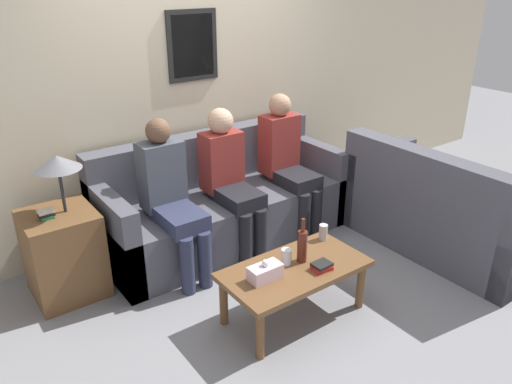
{
  "coord_description": "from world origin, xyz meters",
  "views": [
    {
      "loc": [
        -2.18,
        -2.98,
        2.3
      ],
      "look_at": [
        -0.11,
        -0.14,
        0.73
      ],
      "focal_mm": 35.0,
      "sensor_mm": 36.0,
      "label": 1
    }
  ],
  "objects_px": {
    "person_right": "(287,158)",
    "wine_bottle": "(302,245)",
    "couch_main": "(223,205)",
    "coffee_table": "(294,274)",
    "person_left": "(171,194)",
    "couch_side": "(442,213)",
    "drinking_glass": "(286,257)",
    "person_middle": "(230,176)"
  },
  "relations": [
    {
      "from": "person_middle",
      "to": "couch_side",
      "type": "bearing_deg",
      "value": -36.31
    },
    {
      "from": "drinking_glass",
      "to": "person_middle",
      "type": "xyz_separation_m",
      "value": [
        0.2,
        1.02,
        0.23
      ]
    },
    {
      "from": "coffee_table",
      "to": "person_left",
      "type": "bearing_deg",
      "value": 110.99
    },
    {
      "from": "drinking_glass",
      "to": "person_left",
      "type": "bearing_deg",
      "value": 111.25
    },
    {
      "from": "person_middle",
      "to": "person_right",
      "type": "distance_m",
      "value": 0.65
    },
    {
      "from": "person_left",
      "to": "person_middle",
      "type": "distance_m",
      "value": 0.58
    },
    {
      "from": "couch_main",
      "to": "person_middle",
      "type": "bearing_deg",
      "value": -101.26
    },
    {
      "from": "couch_main",
      "to": "person_right",
      "type": "relative_size",
      "value": 1.77
    },
    {
      "from": "couch_side",
      "to": "wine_bottle",
      "type": "height_order",
      "value": "couch_side"
    },
    {
      "from": "couch_main",
      "to": "person_left",
      "type": "bearing_deg",
      "value": -160.37
    },
    {
      "from": "drinking_glass",
      "to": "coffee_table",
      "type": "bearing_deg",
      "value": -72.75
    },
    {
      "from": "person_middle",
      "to": "person_right",
      "type": "relative_size",
      "value": 0.98
    },
    {
      "from": "drinking_glass",
      "to": "wine_bottle",
      "type": "bearing_deg",
      "value": -17.75
    },
    {
      "from": "wine_bottle",
      "to": "person_left",
      "type": "xyz_separation_m",
      "value": [
        -0.49,
        1.02,
        0.16
      ]
    },
    {
      "from": "wine_bottle",
      "to": "drinking_glass",
      "type": "xyz_separation_m",
      "value": [
        -0.11,
        0.04,
        -0.07
      ]
    },
    {
      "from": "couch_main",
      "to": "person_right",
      "type": "xyz_separation_m",
      "value": [
        0.62,
        -0.16,
        0.37
      ]
    },
    {
      "from": "coffee_table",
      "to": "person_middle",
      "type": "xyz_separation_m",
      "value": [
        0.18,
        1.09,
        0.34
      ]
    },
    {
      "from": "couch_main",
      "to": "person_left",
      "type": "xyz_separation_m",
      "value": [
        -0.62,
        -0.22,
        0.35
      ]
    },
    {
      "from": "couch_side",
      "to": "person_left",
      "type": "distance_m",
      "value": 2.37
    },
    {
      "from": "person_left",
      "to": "person_right",
      "type": "xyz_separation_m",
      "value": [
        1.23,
        0.06,
        0.01
      ]
    },
    {
      "from": "coffee_table",
      "to": "person_right",
      "type": "xyz_separation_m",
      "value": [
        0.83,
        1.11,
        0.35
      ]
    },
    {
      "from": "coffee_table",
      "to": "person_left",
      "type": "relative_size",
      "value": 0.82
    },
    {
      "from": "couch_main",
      "to": "coffee_table",
      "type": "xyz_separation_m",
      "value": [
        -0.22,
        -1.27,
        0.01
      ]
    },
    {
      "from": "person_left",
      "to": "person_right",
      "type": "bearing_deg",
      "value": 2.9
    },
    {
      "from": "person_right",
      "to": "wine_bottle",
      "type": "bearing_deg",
      "value": -124.49
    },
    {
      "from": "couch_side",
      "to": "drinking_glass",
      "type": "relative_size",
      "value": 14.73
    },
    {
      "from": "coffee_table",
      "to": "wine_bottle",
      "type": "height_order",
      "value": "wine_bottle"
    },
    {
      "from": "wine_bottle",
      "to": "person_left",
      "type": "height_order",
      "value": "person_left"
    },
    {
      "from": "wine_bottle",
      "to": "person_left",
      "type": "distance_m",
      "value": 1.14
    },
    {
      "from": "couch_side",
      "to": "wine_bottle",
      "type": "relative_size",
      "value": 5.03
    },
    {
      "from": "couch_main",
      "to": "coffee_table",
      "type": "bearing_deg",
      "value": -99.66
    },
    {
      "from": "couch_side",
      "to": "person_middle",
      "type": "height_order",
      "value": "person_middle"
    },
    {
      "from": "wine_bottle",
      "to": "drinking_glass",
      "type": "relative_size",
      "value": 2.93
    },
    {
      "from": "couch_main",
      "to": "drinking_glass",
      "type": "bearing_deg",
      "value": -101.18
    },
    {
      "from": "couch_main",
      "to": "person_middle",
      "type": "distance_m",
      "value": 0.4
    },
    {
      "from": "couch_main",
      "to": "couch_side",
      "type": "xyz_separation_m",
      "value": [
        1.47,
        -1.29,
        0.0
      ]
    },
    {
      "from": "drinking_glass",
      "to": "person_left",
      "type": "height_order",
      "value": "person_left"
    },
    {
      "from": "coffee_table",
      "to": "drinking_glass",
      "type": "distance_m",
      "value": 0.14
    },
    {
      "from": "wine_bottle",
      "to": "person_left",
      "type": "bearing_deg",
      "value": 115.87
    },
    {
      "from": "person_left",
      "to": "person_middle",
      "type": "xyz_separation_m",
      "value": [
        0.58,
        0.04,
        0.0
      ]
    },
    {
      "from": "couch_main",
      "to": "coffee_table",
      "type": "height_order",
      "value": "couch_main"
    },
    {
      "from": "couch_main",
      "to": "person_left",
      "type": "height_order",
      "value": "person_left"
    }
  ]
}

